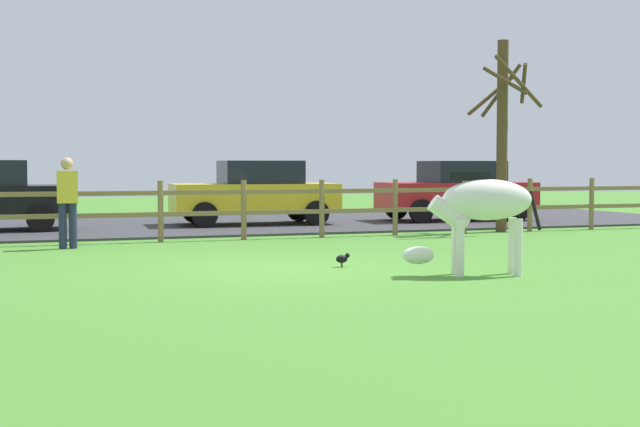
{
  "coord_description": "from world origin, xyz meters",
  "views": [
    {
      "loc": [
        -3.73,
        -12.16,
        1.5
      ],
      "look_at": [
        1.04,
        1.28,
        0.71
      ],
      "focal_mm": 49.24,
      "sensor_mm": 36.0,
      "label": 1
    }
  ],
  "objects_px": {
    "crow_on_grass": "(343,259)",
    "parked_car_yellow": "(256,192)",
    "zebra": "(481,208)",
    "visitor_near_fence": "(67,198)",
    "bare_tree": "(503,128)",
    "parked_car_red": "(457,190)"
  },
  "relations": [
    {
      "from": "parked_car_red",
      "to": "visitor_near_fence",
      "type": "relative_size",
      "value": 2.49
    },
    {
      "from": "bare_tree",
      "to": "parked_car_red",
      "type": "distance_m",
      "value": 3.67
    },
    {
      "from": "bare_tree",
      "to": "crow_on_grass",
      "type": "distance_m",
      "value": 8.16
    },
    {
      "from": "bare_tree",
      "to": "parked_car_red",
      "type": "xyz_separation_m",
      "value": [
        0.65,
        3.3,
        -1.48
      ]
    },
    {
      "from": "zebra",
      "to": "crow_on_grass",
      "type": "xyz_separation_m",
      "value": [
        -1.43,
        1.52,
        -0.8
      ]
    },
    {
      "from": "zebra",
      "to": "parked_car_yellow",
      "type": "distance_m",
      "value": 10.31
    },
    {
      "from": "parked_car_yellow",
      "to": "parked_car_red",
      "type": "bearing_deg",
      "value": -2.6
    },
    {
      "from": "zebra",
      "to": "crow_on_grass",
      "type": "height_order",
      "value": "zebra"
    },
    {
      "from": "bare_tree",
      "to": "visitor_near_fence",
      "type": "xyz_separation_m",
      "value": [
        -9.5,
        -0.92,
        -1.42
      ]
    },
    {
      "from": "crow_on_grass",
      "to": "visitor_near_fence",
      "type": "distance_m",
      "value": 5.69
    },
    {
      "from": "zebra",
      "to": "parked_car_red",
      "type": "bearing_deg",
      "value": 63.17
    },
    {
      "from": "crow_on_grass",
      "to": "parked_car_yellow",
      "type": "xyz_separation_m",
      "value": [
        1.08,
        8.78,
        0.72
      ]
    },
    {
      "from": "crow_on_grass",
      "to": "zebra",
      "type": "bearing_deg",
      "value": -46.76
    },
    {
      "from": "parked_car_red",
      "to": "visitor_near_fence",
      "type": "xyz_separation_m",
      "value": [
        -10.15,
        -4.22,
        0.06
      ]
    },
    {
      "from": "parked_car_yellow",
      "to": "visitor_near_fence",
      "type": "relative_size",
      "value": 2.49
    },
    {
      "from": "bare_tree",
      "to": "parked_car_red",
      "type": "bearing_deg",
      "value": 78.88
    },
    {
      "from": "visitor_near_fence",
      "to": "parked_car_yellow",
      "type": "bearing_deg",
      "value": 43.42
    },
    {
      "from": "crow_on_grass",
      "to": "parked_car_yellow",
      "type": "relative_size",
      "value": 0.05
    },
    {
      "from": "parked_car_yellow",
      "to": "visitor_near_fence",
      "type": "height_order",
      "value": "visitor_near_fence"
    },
    {
      "from": "zebra",
      "to": "parked_car_red",
      "type": "xyz_separation_m",
      "value": [
        5.09,
        10.05,
        -0.08
      ]
    },
    {
      "from": "parked_car_red",
      "to": "bare_tree",
      "type": "bearing_deg",
      "value": -101.12
    },
    {
      "from": "bare_tree",
      "to": "crow_on_grass",
      "type": "bearing_deg",
      "value": -138.28
    }
  ]
}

